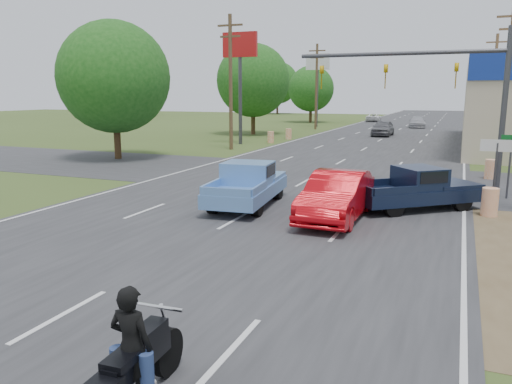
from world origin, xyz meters
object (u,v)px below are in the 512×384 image
at_px(navy_pickup, 419,188).
at_px(motorcycle, 130,377).
at_px(rider, 132,353).
at_px(distant_car_silver, 417,122).
at_px(distant_car_white, 374,118).
at_px(red_convertible, 337,196).
at_px(blue_pickup, 248,184).
at_px(distant_car_grey, 383,128).

bearing_deg(navy_pickup, motorcycle, -50.18).
height_order(rider, distant_car_silver, rider).
xyz_separation_m(rider, distant_car_white, (-8.85, 73.79, -0.24)).
bearing_deg(red_convertible, motorcycle, -90.00).
relative_size(red_convertible, motorcycle, 2.07).
distance_m(motorcycle, distant_car_silver, 61.89).
xyz_separation_m(blue_pickup, distant_car_silver, (2.14, 49.53, -0.15)).
xyz_separation_m(motorcycle, distant_car_grey, (-3.56, 47.04, 0.26)).
bearing_deg(distant_car_silver, navy_pickup, -90.39).
xyz_separation_m(motorcycle, rider, (-0.00, 0.07, 0.31)).
bearing_deg(distant_car_grey, navy_pickup, -78.95).
xyz_separation_m(navy_pickup, distant_car_silver, (-3.98, 47.74, -0.10)).
bearing_deg(distant_car_grey, distant_car_silver, 82.39).
xyz_separation_m(blue_pickup, distant_car_white, (-5.28, 61.52, -0.25)).
height_order(blue_pickup, distant_car_white, blue_pickup).
xyz_separation_m(motorcycle, navy_pickup, (2.54, 14.14, 0.27)).
bearing_deg(red_convertible, distant_car_grey, 96.20).
distance_m(navy_pickup, distant_car_white, 60.80).
xyz_separation_m(rider, blue_pickup, (-3.57, 12.27, 0.00)).
bearing_deg(blue_pickup, distant_car_grey, 83.85).
distance_m(distant_car_grey, distant_car_white, 27.33).
height_order(motorcycle, rider, rider).
distance_m(red_convertible, distant_car_grey, 35.78).
xyz_separation_m(navy_pickup, distant_car_white, (-11.39, 59.72, -0.20)).
bearing_deg(rider, distant_car_silver, -91.57).
bearing_deg(red_convertible, distant_car_white, 98.50).
height_order(red_convertible, distant_car_silver, red_convertible).
relative_size(rider, distant_car_silver, 0.35).
bearing_deg(distant_car_silver, rider, -93.82).
distance_m(rider, distant_car_silver, 61.82).
height_order(motorcycle, navy_pickup, navy_pickup).
height_order(navy_pickup, distant_car_silver, navy_pickup).
distance_m(red_convertible, distant_car_white, 63.05).
bearing_deg(distant_car_white, rider, 94.55).
relative_size(motorcycle, distant_car_grey, 0.51).
bearing_deg(rider, motorcycle, 90.00).
relative_size(distant_car_silver, distant_car_white, 1.12).
relative_size(distant_car_grey, distant_car_white, 1.08).
bearing_deg(distant_car_grey, rider, -85.12).
bearing_deg(blue_pickup, red_convertible, -19.93).
bearing_deg(rider, distant_car_grey, -88.56).
relative_size(motorcycle, blue_pickup, 0.45).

